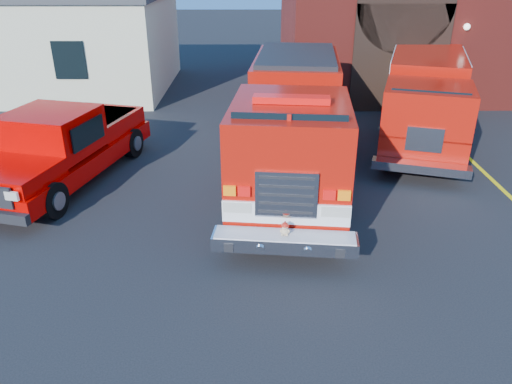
{
  "coord_description": "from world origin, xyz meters",
  "views": [
    {
      "loc": [
        -0.04,
        -10.18,
        5.57
      ],
      "look_at": [
        0.0,
        -1.2,
        1.3
      ],
      "focal_mm": 35.0,
      "sensor_mm": 36.0,
      "label": 1
    }
  ],
  "objects_px": {
    "fire_engine": "(293,120)",
    "pickup_truck": "(62,147)",
    "secondary_truck": "(425,97)",
    "side_building": "(54,38)"
  },
  "relations": [
    {
      "from": "side_building",
      "to": "secondary_truck",
      "type": "xyz_separation_m",
      "value": [
        14.55,
        -7.19,
        -0.81
      ]
    },
    {
      "from": "side_building",
      "to": "fire_engine",
      "type": "bearing_deg",
      "value": -45.32
    },
    {
      "from": "side_building",
      "to": "secondary_truck",
      "type": "height_order",
      "value": "side_building"
    },
    {
      "from": "side_building",
      "to": "pickup_truck",
      "type": "height_order",
      "value": "side_building"
    },
    {
      "from": "pickup_truck",
      "to": "side_building",
      "type": "bearing_deg",
      "value": 109.87
    },
    {
      "from": "side_building",
      "to": "fire_engine",
      "type": "distance_m",
      "value": 14.29
    },
    {
      "from": "pickup_truck",
      "to": "secondary_truck",
      "type": "relative_size",
      "value": 0.79
    },
    {
      "from": "side_building",
      "to": "fire_engine",
      "type": "xyz_separation_m",
      "value": [
        10.04,
        -10.15,
        -0.68
      ]
    },
    {
      "from": "fire_engine",
      "to": "pickup_truck",
      "type": "height_order",
      "value": "fire_engine"
    },
    {
      "from": "fire_engine",
      "to": "side_building",
      "type": "bearing_deg",
      "value": 134.68
    }
  ]
}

